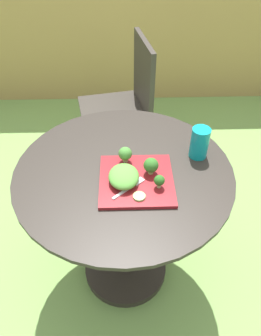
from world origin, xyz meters
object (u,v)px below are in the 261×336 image
object	(u,v)px
drinking_glass	(200,144)
fork	(132,186)
patio_chair	(127,98)
salad_plate	(137,180)

from	to	relation	value
drinking_glass	fork	size ratio (longest dim) A/B	1.05
patio_chair	salad_plate	world-z (taller)	patio_chair
salad_plate	fork	xyz separation A→B (m)	(-0.02, -0.04, 0.01)
patio_chair	fork	world-z (taller)	patio_chair
salad_plate	fork	bearing A→B (deg)	-118.67
patio_chair	drinking_glass	bearing A→B (deg)	-71.88
salad_plate	fork	size ratio (longest dim) A/B	2.23
fork	patio_chair	bearing A→B (deg)	89.76
salad_plate	fork	distance (m)	0.05
patio_chair	drinking_glass	xyz separation A→B (m)	(0.28, -0.86, 0.28)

